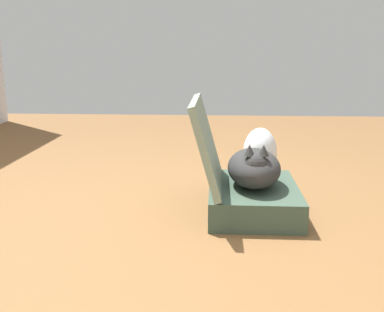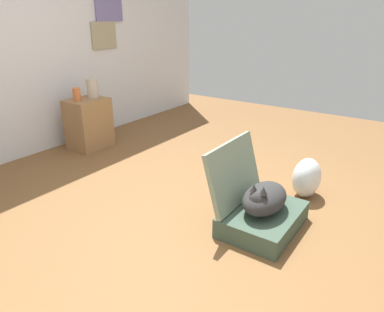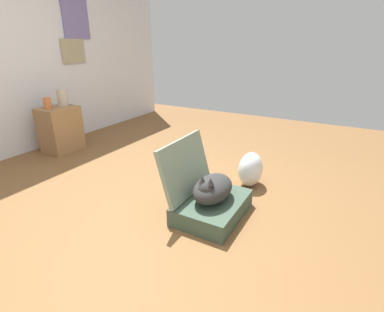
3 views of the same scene
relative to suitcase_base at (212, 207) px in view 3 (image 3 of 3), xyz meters
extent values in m
plane|color=brown|center=(-0.25, 0.55, -0.07)|extent=(7.68, 7.68, 0.00)
cube|color=slate|center=(1.20, 2.73, 1.59)|extent=(0.43, 0.02, 0.55)
cube|color=tan|center=(1.08, 2.73, 1.15)|extent=(0.39, 0.02, 0.32)
cube|color=#384C3D|center=(0.00, 0.00, 0.00)|extent=(0.64, 0.47, 0.15)
cube|color=gray|center=(0.00, 0.25, 0.30)|extent=(0.64, 0.16, 0.46)
ellipsoid|color=#2D2D2D|center=(0.00, 0.00, 0.17)|extent=(0.44, 0.28, 0.20)
sphere|color=#2D2D2D|center=(-0.12, 0.00, 0.22)|extent=(0.13, 0.13, 0.13)
cone|color=#2D2D2D|center=(-0.12, -0.03, 0.30)|extent=(0.06, 0.06, 0.06)
cone|color=#2D2D2D|center=(-0.12, 0.03, 0.30)|extent=(0.06, 0.06, 0.06)
cylinder|color=#2D2D2D|center=(0.20, 0.04, 0.12)|extent=(0.20, 0.03, 0.07)
ellipsoid|color=silver|center=(0.67, -0.09, 0.10)|extent=(0.31, 0.23, 0.34)
cube|color=olive|center=(0.43, 2.40, 0.21)|extent=(0.44, 0.36, 0.57)
cylinder|color=#CC6B38|center=(0.32, 2.41, 0.57)|extent=(0.09, 0.09, 0.14)
cylinder|color=#B7AD99|center=(0.54, 2.41, 0.61)|extent=(0.13, 0.13, 0.22)
camera|label=1|loc=(-2.32, 0.19, 0.79)|focal=41.93mm
camera|label=2|loc=(-2.11, -0.84, 1.38)|focal=32.79mm
camera|label=3|loc=(-1.87, -0.86, 1.26)|focal=26.87mm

